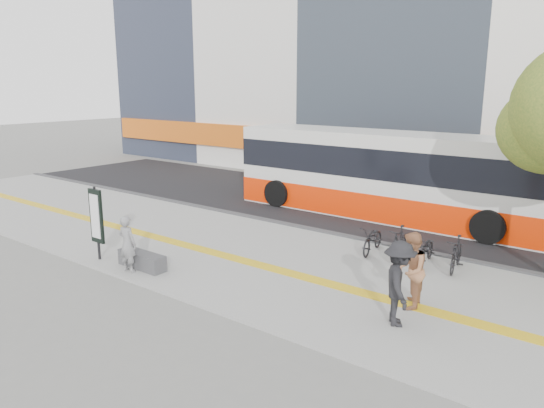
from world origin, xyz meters
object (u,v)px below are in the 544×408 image
Objects in this scene: bench at (142,260)px; pedestrian_dark at (399,283)px; pedestrian_tan at (411,270)px; bus at (385,177)px; signboard at (96,217)px; seated_woman at (127,244)px.

pedestrian_dark is at bearing 8.91° from bench.
pedestrian_dark is at bearing -5.01° from pedestrian_tan.
bus is at bearing -5.04° from pedestrian_dark.
bus reaches higher than bench.
signboard is 8.90m from pedestrian_dark.
bench is 0.86× the size of pedestrian_dark.
bus is 10.50m from seated_woman.
pedestrian_dark is (8.78, 1.43, -0.36)m from signboard.
pedestrian_tan is at bearing -166.13° from seated_woman.
signboard is 1.18× the size of pedestrian_dark.
seated_woman is 7.52m from pedestrian_tan.
pedestrian_tan is at bearing 16.76° from bench.
signboard reaches higher than pedestrian_tan.
pedestrian_tan is (7.09, 2.51, 0.10)m from seated_woman.
bus is 7.75× the size of seated_woman.
bus reaches higher than signboard.
pedestrian_dark is (4.46, -8.57, -0.59)m from bus.
bus reaches higher than pedestrian_tan.
pedestrian_dark reaches higher than pedestrian_tan.
signboard is at bearing -9.20° from seated_woman.
pedestrian_dark is (7.18, 1.13, 0.71)m from bench.
seated_woman is (-2.79, -10.10, -0.73)m from bus.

